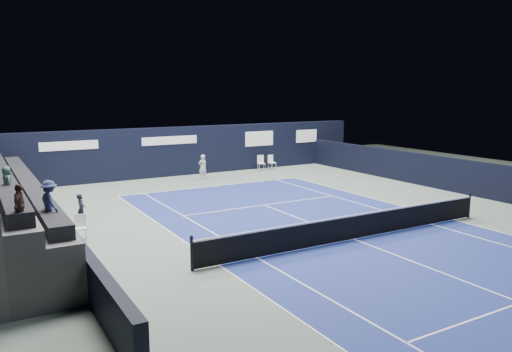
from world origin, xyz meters
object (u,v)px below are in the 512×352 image
at_px(tennis_net, 355,226).
at_px(tennis_player, 203,167).
at_px(folding_chair_back_a, 261,162).
at_px(folding_chair_back_b, 271,161).
at_px(line_judge_chair, 80,225).

relative_size(tennis_net, tennis_player, 8.45).
bearing_deg(tennis_player, tennis_net, -91.39).
bearing_deg(tennis_player, folding_chair_back_a, 14.03).
height_order(folding_chair_back_b, line_judge_chair, folding_chair_back_b).
bearing_deg(tennis_net, line_judge_chair, 149.72).
bearing_deg(folding_chair_back_a, tennis_net, -95.30).
xyz_separation_m(folding_chair_back_a, line_judge_chair, (-13.87, -10.43, -0.06)).
bearing_deg(tennis_net, folding_chair_back_b, 68.60).
distance_m(folding_chair_back_a, tennis_net, 16.34).
height_order(line_judge_chair, tennis_net, tennis_net).
bearing_deg(line_judge_chair, folding_chair_back_a, 51.13).
distance_m(line_judge_chair, tennis_player, 12.88).
bearing_deg(folding_chair_back_b, line_judge_chair, -148.59).
xyz_separation_m(folding_chair_back_a, tennis_net, (-5.22, -15.48, -0.08)).
relative_size(folding_chair_back_b, tennis_net, 0.08).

